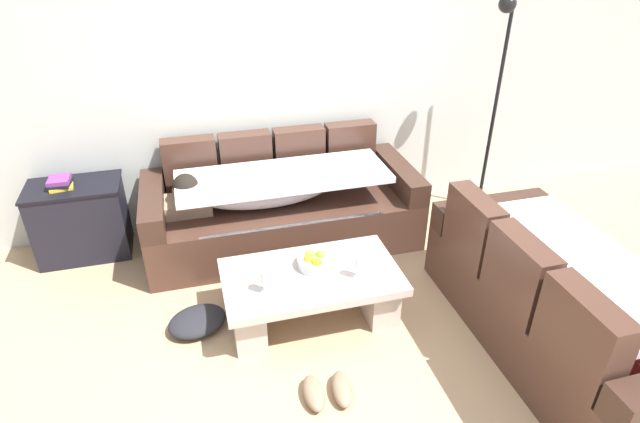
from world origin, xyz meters
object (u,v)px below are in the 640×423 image
object	(u,v)px
fruit_bowl	(317,261)
floor_lamp	(495,96)
side_cabinet	(81,220)
book_stack_on_cabinet	(60,183)
couch_near_window	(561,305)
crumpled_garment	(197,321)
pair_of_shoes	(328,391)
couch_along_wall	(279,207)
coffee_table	(311,290)
open_magazine	(354,256)
wine_glass_near_left	(265,277)
wine_glass_near_right	(359,263)

from	to	relation	value
fruit_bowl	floor_lamp	world-z (taller)	floor_lamp
side_cabinet	book_stack_on_cabinet	bearing A→B (deg)	-174.75
couch_near_window	crumpled_garment	size ratio (longest dim) A/B	4.91
book_stack_on_cabinet	pair_of_shoes	bearing A→B (deg)	-50.80
crumpled_garment	side_cabinet	bearing A→B (deg)	125.18
side_cabinet	pair_of_shoes	distance (m)	2.52
side_cabinet	crumpled_garment	bearing A→B (deg)	-54.82
couch_along_wall	side_cabinet	size ratio (longest dim) A/B	3.13
coffee_table	open_magazine	world-z (taller)	open_magazine
couch_near_window	floor_lamp	distance (m)	2.01
side_cabinet	coffee_table	bearing A→B (deg)	-38.10
fruit_bowl	book_stack_on_cabinet	xyz separation A→B (m)	(-1.75, 1.19, 0.26)
fruit_bowl	side_cabinet	size ratio (longest dim) A/B	0.39
couch_near_window	wine_glass_near_left	world-z (taller)	couch_near_window
wine_glass_near_left	crumpled_garment	bearing A→B (deg)	156.19
couch_along_wall	fruit_bowl	size ratio (longest dim) A/B	8.05
floor_lamp	crumpled_garment	size ratio (longest dim) A/B	4.88
couch_near_window	open_magazine	size ratio (longest dim) A/B	7.01
fruit_bowl	pair_of_shoes	bearing A→B (deg)	-100.19
couch_along_wall	couch_near_window	bearing A→B (deg)	-49.47
floor_lamp	fruit_bowl	bearing A→B (deg)	-151.32
couch_along_wall	couch_near_window	distance (m)	2.28
couch_along_wall	fruit_bowl	xyz separation A→B (m)	(0.08, -0.97, 0.09)
pair_of_shoes	side_cabinet	bearing A→B (deg)	127.82
wine_glass_near_left	open_magazine	bearing A→B (deg)	18.72
open_magazine	pair_of_shoes	size ratio (longest dim) A/B	0.90
fruit_bowl	crumpled_garment	size ratio (longest dim) A/B	0.70
couch_near_window	pair_of_shoes	bearing A→B (deg)	90.90
open_magazine	pair_of_shoes	bearing A→B (deg)	-103.56
couch_along_wall	couch_near_window	xyz separation A→B (m)	(1.48, -1.73, 0.00)
wine_glass_near_left	book_stack_on_cabinet	bearing A→B (deg)	134.77
couch_along_wall	coffee_table	size ratio (longest dim) A/B	1.88
wine_glass_near_left	book_stack_on_cabinet	xyz separation A→B (m)	(-1.36, 1.38, 0.18)
coffee_table	floor_lamp	bearing A→B (deg)	29.65
fruit_bowl	wine_glass_near_left	world-z (taller)	wine_glass_near_left
fruit_bowl	pair_of_shoes	size ratio (longest dim) A/B	0.90
coffee_table	pair_of_shoes	distance (m)	0.74
book_stack_on_cabinet	side_cabinet	bearing A→B (deg)	5.25
couch_along_wall	coffee_table	xyz separation A→B (m)	(0.02, -1.04, -0.09)
coffee_table	fruit_bowl	xyz separation A→B (m)	(0.06, 0.07, 0.18)
book_stack_on_cabinet	crumpled_garment	size ratio (longest dim) A/B	0.54
wine_glass_near_right	crumpled_garment	distance (m)	1.19
couch_near_window	wine_glass_near_right	distance (m)	1.31
pair_of_shoes	open_magazine	bearing A→B (deg)	62.77
floor_lamp	crumpled_garment	bearing A→B (deg)	-159.66
coffee_table	fruit_bowl	distance (m)	0.21
wine_glass_near_right	pair_of_shoes	xyz separation A→B (m)	(-0.38, -0.59, -0.45)
couch_along_wall	coffee_table	distance (m)	1.05
couch_along_wall	wine_glass_near_left	world-z (taller)	couch_along_wall
pair_of_shoes	wine_glass_near_left	bearing A→B (deg)	112.34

